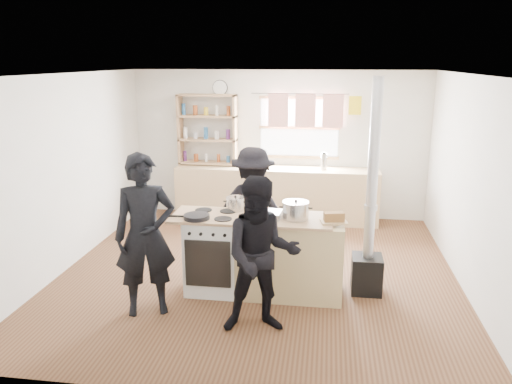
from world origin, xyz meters
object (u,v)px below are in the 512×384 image
stockpot_stove (235,204)px  flue_heater (369,239)px  stockpot_counter (296,210)px  person_near_left (145,235)px  bread_board (334,218)px  thermos (324,162)px  roast_tray (265,214)px  cooking_island (264,255)px  person_far (253,207)px  skillet_greens (197,216)px  person_near_right (261,256)px

stockpot_stove → flue_heater: 1.61m
stockpot_counter → person_near_left: bearing=-157.8°
bread_board → flue_heater: flue_heater is taller
thermos → person_near_left: 3.87m
thermos → roast_tray: 2.84m
person_near_left → cooking_island: bearing=7.1°
stockpot_counter → bread_board: bearing=-10.4°
roast_tray → person_near_left: bearing=-151.9°
person_far → stockpot_stove: bearing=90.4°
thermos → bread_board: thermos is taller
stockpot_counter → skillet_greens: bearing=-171.6°
bread_board → person_far: (-1.04, 0.92, -0.19)m
flue_heater → person_near_right: bearing=-137.6°
thermos → cooking_island: 2.90m
stockpot_stove → bread_board: 1.20m
stockpot_stove → person_near_left: (-0.81, -0.86, -0.13)m
cooking_island → roast_tray: 0.50m
roast_tray → person_far: bearing=107.7°
bread_board → stockpot_stove: bearing=164.9°
stockpot_stove → bread_board: (1.16, -0.31, -0.03)m
person_near_left → stockpot_stove: bearing=25.4°
flue_heater → person_far: bearing=155.8°
skillet_greens → roast_tray: (0.76, 0.17, 0.01)m
cooking_island → person_far: size_ratio=1.24×
roast_tray → bread_board: bread_board is taller
skillet_greens → bread_board: 1.53m
roast_tray → person_far: (-0.27, 0.83, -0.18)m
stockpot_stove → flue_heater: flue_heater is taller
stockpot_counter → person_near_left: person_near_left is taller
stockpot_counter → flue_heater: flue_heater is taller
stockpot_stove → cooking_island: bearing=-30.7°
thermos → person_near_left: size_ratio=0.15×
stockpot_counter → flue_heater: 0.94m
roast_tray → person_near_left: person_near_left is taller
thermos → stockpot_stove: bearing=-111.6°
bread_board → roast_tray: bearing=173.4°
thermos → flue_heater: 2.67m
skillet_greens → roast_tray: 0.78m
roast_tray → stockpot_stove: (-0.38, 0.22, 0.04)m
stockpot_stove → person_near_right: size_ratio=0.14×
thermos → person_near_right: bearing=-98.7°
thermos → person_near_right: (-0.55, -3.61, -0.24)m
person_near_right → skillet_greens: bearing=129.6°
bread_board → person_near_right: size_ratio=0.20×
stockpot_stove → stockpot_counter: size_ratio=0.74×
cooking_island → skillet_greens: (-0.74, -0.18, 0.49)m
thermos → stockpot_stove: size_ratio=1.21×
cooking_island → person_near_left: person_near_left is taller
cooking_island → stockpot_counter: 0.67m
bread_board → person_far: size_ratio=0.20×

